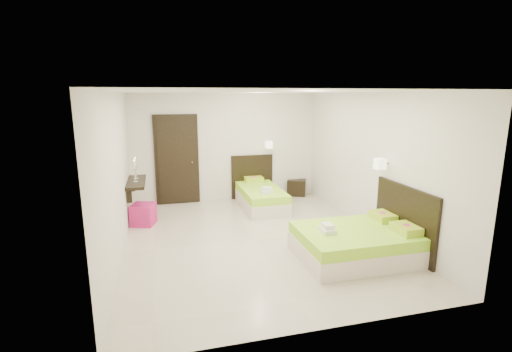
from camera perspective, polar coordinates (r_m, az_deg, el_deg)
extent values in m
plane|color=#BDB29D|center=(6.78, -0.18, -9.70)|extent=(5.50, 5.50, 0.00)
cube|color=beige|center=(8.60, 0.77, -3.92)|extent=(0.88, 1.75, 0.28)
cube|color=#8CD622|center=(8.54, 0.77, -2.45)|extent=(0.87, 1.73, 0.18)
cube|color=black|center=(9.29, -0.61, -0.10)|extent=(1.05, 0.05, 1.09)
cube|color=#A9C924|center=(9.12, -0.32, -0.53)|extent=(0.44, 0.30, 0.12)
cylinder|color=#DC3378|center=(9.11, -0.32, -0.15)|extent=(0.11, 0.11, 0.00)
cube|color=silver|center=(8.06, 1.69, -2.44)|extent=(0.26, 0.19, 0.07)
cube|color=silver|center=(8.04, 1.69, -1.96)|extent=(0.20, 0.14, 0.07)
cube|color=#F5EFC9|center=(9.11, 1.99, 4.82)|extent=(0.16, 0.16, 0.18)
cylinder|color=#2D2116|center=(9.19, 1.84, 4.88)|extent=(0.03, 0.16, 0.03)
cube|color=beige|center=(6.22, 14.97, -10.78)|extent=(1.79, 1.35, 0.29)
cube|color=#8CD622|center=(6.14, 15.09, -8.77)|extent=(1.78, 1.33, 0.18)
cube|color=black|center=(6.54, 21.84, -6.23)|extent=(0.05, 1.52, 1.12)
cube|color=#A9C924|center=(6.20, 22.07, -7.55)|extent=(0.30, 0.45, 0.13)
cylinder|color=#DC3378|center=(6.18, 22.12, -6.99)|extent=(0.11, 0.11, 0.00)
cube|color=#A9C924|center=(6.68, 18.88, -5.90)|extent=(0.30, 0.45, 0.13)
cylinder|color=#DC3378|center=(6.66, 18.92, -5.37)|extent=(0.11, 0.11, 0.00)
cube|color=silver|center=(5.87, 10.92, -8.22)|extent=(0.20, 0.27, 0.07)
cube|color=silver|center=(5.85, 10.95, -7.56)|extent=(0.15, 0.20, 0.07)
cube|color=#F5EFC9|center=(6.70, 18.53, 1.78)|extent=(0.16, 0.16, 0.18)
cylinder|color=#2D2116|center=(6.75, 19.10, 1.81)|extent=(0.16, 0.03, 0.03)
cube|color=black|center=(9.70, 6.25, -1.72)|extent=(0.59, 0.57, 0.41)
cube|color=#AB165A|center=(7.78, -16.95, -5.67)|extent=(0.53, 0.53, 0.42)
cube|color=black|center=(8.93, -12.09, 2.41)|extent=(1.02, 0.06, 2.14)
cube|color=black|center=(8.90, -12.08, 2.37)|extent=(0.88, 0.04, 2.06)
cylinder|color=silver|center=(8.89, -9.80, 2.13)|extent=(0.03, 0.10, 0.03)
cube|color=black|center=(7.89, -17.96, -0.90)|extent=(0.35, 1.20, 0.06)
cube|color=black|center=(7.50, -18.94, -2.82)|extent=(0.10, 0.04, 0.30)
cube|color=black|center=(8.37, -18.52, -1.27)|extent=(0.10, 0.04, 0.30)
cylinder|color=silver|center=(7.74, -18.04, -0.86)|extent=(0.10, 0.10, 0.02)
cylinder|color=silver|center=(7.71, -18.09, 0.01)|extent=(0.02, 0.02, 0.22)
cone|color=silver|center=(7.69, -18.16, 0.96)|extent=(0.07, 0.07, 0.04)
cylinder|color=white|center=(7.67, -18.20, 1.65)|extent=(0.02, 0.02, 0.15)
sphere|color=#FFB23F|center=(7.66, -18.25, 2.29)|extent=(0.02, 0.02, 0.02)
cylinder|color=silver|center=(8.03, -17.92, -0.39)|extent=(0.10, 0.10, 0.02)
cylinder|color=silver|center=(8.01, -17.98, 0.45)|extent=(0.02, 0.02, 0.22)
cone|color=silver|center=(7.98, -18.04, 1.36)|extent=(0.07, 0.07, 0.04)
cylinder|color=white|center=(7.97, -18.09, 2.03)|extent=(0.02, 0.02, 0.15)
sphere|color=#FFB23F|center=(7.95, -18.13, 2.65)|extent=(0.02, 0.02, 0.02)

